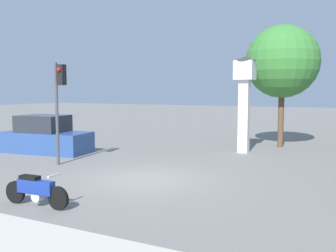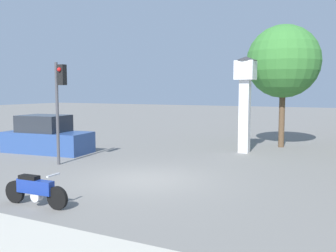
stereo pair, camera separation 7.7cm
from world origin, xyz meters
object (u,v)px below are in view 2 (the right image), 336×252
(motorcycle, at_px, (35,190))
(parked_car, at_px, (47,137))
(clock_tower, at_px, (245,90))
(street_tree, at_px, (283,62))
(traffic_light, at_px, (60,95))

(motorcycle, relative_size, parked_car, 0.46)
(clock_tower, relative_size, street_tree, 0.72)
(street_tree, relative_size, parked_car, 1.46)
(street_tree, height_order, parked_car, street_tree)
(parked_car, bearing_deg, street_tree, 28.79)
(traffic_light, xyz_separation_m, parked_car, (-2.80, 2.03, -2.07))
(clock_tower, distance_m, traffic_light, 8.50)
(motorcycle, xyz_separation_m, street_tree, (3.76, 13.32, 4.04))
(motorcycle, height_order, parked_car, parked_car)
(clock_tower, relative_size, traffic_light, 1.12)
(traffic_light, distance_m, street_tree, 11.44)
(clock_tower, relative_size, parked_car, 1.05)
(motorcycle, bearing_deg, street_tree, 71.44)
(traffic_light, relative_size, parked_car, 0.94)
(clock_tower, height_order, parked_car, clock_tower)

